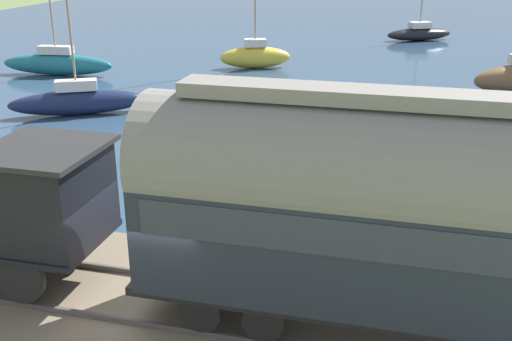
{
  "coord_description": "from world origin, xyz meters",
  "views": [
    {
      "loc": [
        -9.27,
        -4.42,
        7.1
      ],
      "look_at": [
        2.46,
        -1.42,
        2.46
      ],
      "focal_mm": 42.0,
      "sensor_mm": 36.0,
      "label": 1
    }
  ],
  "objects": [
    {
      "name": "ground_plane",
      "position": [
        0.0,
        0.0,
        0.0
      ],
      "size": [
        200.0,
        200.0,
        0.0
      ],
      "primitive_type": "plane",
      "color": "#607542"
    },
    {
      "name": "harbor_water",
      "position": [
        43.01,
        0.0,
        0.0
      ],
      "size": [
        80.0,
        80.0,
        0.01
      ],
      "color": "#2D4760",
      "rests_on": "ground"
    },
    {
      "name": "rail_embankment",
      "position": [
        0.12,
        0.0,
        0.2
      ],
      "size": [
        5.17,
        56.0,
        0.52
      ],
      "color": "#756651",
      "rests_on": "ground"
    },
    {
      "name": "passenger_coach",
      "position": [
        0.12,
        -4.43,
        2.95
      ],
      "size": [
        2.3,
        9.18,
        4.42
      ],
      "color": "black",
      "rests_on": "rail_embankment"
    },
    {
      "name": "sailboat_black",
      "position": [
        38.95,
        -5.0,
        0.55
      ],
      "size": [
        3.92,
        5.35,
        5.44
      ],
      "rotation": [
        0.0,
        0.0,
        0.52
      ],
      "color": "black",
      "rests_on": "harbor_water"
    },
    {
      "name": "sailboat_navy",
      "position": [
        13.44,
        9.42,
        0.63
      ],
      "size": [
        3.69,
        5.66,
        6.83
      ],
      "rotation": [
        0.0,
        0.0,
        0.49
      ],
      "color": "#192347",
      "rests_on": "harbor_water"
    },
    {
      "name": "sailboat_teal",
      "position": [
        20.67,
        14.87,
        0.69
      ],
      "size": [
        1.73,
        6.55,
        8.79
      ],
      "rotation": [
        0.0,
        0.0,
        0.1
      ],
      "color": "#1E707A",
      "rests_on": "harbor_water"
    },
    {
      "name": "sailboat_yellow",
      "position": [
        25.42,
        4.5,
        0.75
      ],
      "size": [
        2.7,
        4.39,
        9.58
      ],
      "rotation": [
        0.0,
        0.0,
        0.38
      ],
      "color": "gold",
      "rests_on": "harbor_water"
    },
    {
      "name": "rowboat_near_shore",
      "position": [
        7.56,
        -1.37,
        0.23
      ],
      "size": [
        1.29,
        2.14,
        0.45
      ],
      "rotation": [
        0.0,
        0.0,
        -0.17
      ],
      "color": "#B7B2A3",
      "rests_on": "harbor_water"
    },
    {
      "name": "rowboat_mid_harbor",
      "position": [
        10.29,
        -5.22,
        0.28
      ],
      "size": [
        1.08,
        2.05,
        0.55
      ],
      "rotation": [
        0.0,
        0.0,
        -0.14
      ],
      "color": "silver",
      "rests_on": "harbor_water"
    }
  ]
}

